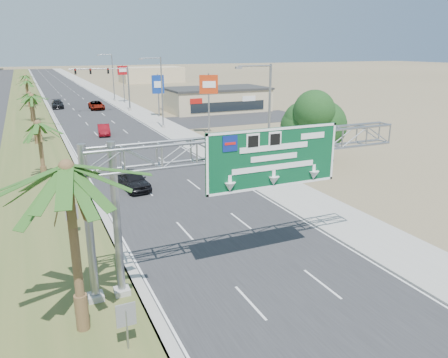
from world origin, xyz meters
name	(u,v)px	position (x,y,z in m)	size (l,w,h in m)	color
road	(68,94)	(0.00, 110.00, 0.01)	(12.00, 300.00, 0.02)	#28282B
sidewalk_right	(102,92)	(8.50, 110.00, 0.05)	(4.00, 300.00, 0.10)	#9E9B93
median_grass	(25,95)	(-10.00, 110.00, 0.06)	(7.00, 300.00, 0.12)	#445826
sign_gantry	(241,158)	(-1.06, 9.93, 6.06)	(16.75, 1.24, 7.50)	gray
palm_near	(67,169)	(-9.20, 8.00, 6.93)	(5.70, 5.70, 8.35)	brown
palm_row_b	(38,124)	(-9.50, 32.00, 4.90)	(3.99, 3.99, 5.95)	brown
palm_row_c	(32,97)	(-9.50, 48.00, 5.66)	(3.99, 3.99, 6.75)	brown
palm_row_d	(29,94)	(-9.50, 66.00, 4.42)	(3.99, 3.99, 5.45)	brown
palm_row_e	(27,81)	(-9.50, 85.00, 5.09)	(3.99, 3.99, 6.15)	brown
palm_row_f	(25,76)	(-9.50, 110.00, 4.71)	(3.99, 3.99, 5.75)	brown
streetlight_near	(267,131)	(7.30, 22.00, 4.69)	(3.27, 0.44, 10.00)	gray
streetlight_mid	(161,96)	(7.30, 52.00, 4.69)	(3.27, 0.44, 10.00)	gray
streetlight_far	(112,80)	(7.30, 88.00, 4.69)	(3.27, 0.44, 10.00)	gray
signal_mast	(117,85)	(5.17, 71.97, 4.85)	(10.28, 0.71, 8.00)	gray
store_building	(217,100)	(22.00, 66.00, 2.00)	(18.00, 10.00, 4.00)	#CCB98A
oak_near	(316,120)	(15.00, 26.00, 4.53)	(4.50, 4.50, 6.80)	brown
oak_far	(316,119)	(18.00, 30.00, 3.82)	(3.50, 3.50, 5.60)	brown
median_signback_a	(126,318)	(-7.80, 6.00, 1.45)	(0.75, 0.08, 2.08)	gray
median_signback_b	(72,215)	(-8.50, 18.00, 1.45)	(0.75, 0.08, 2.08)	gray
building_distant_right	(151,75)	(30.00, 140.00, 2.50)	(20.00, 12.00, 5.00)	#CCB98A
car_left_lane	(133,180)	(-2.98, 25.88, 0.78)	(1.85, 4.59, 1.57)	black
car_mid_lane	(104,130)	(-1.13, 50.61, 0.71)	(1.50, 4.31, 1.42)	maroon
car_right_lane	(96,105)	(2.00, 77.11, 0.77)	(2.56, 5.55, 1.54)	gray
car_far	(58,104)	(-4.57, 82.05, 0.77)	(2.15, 5.29, 1.53)	black
pole_sign_red_near	(209,88)	(11.71, 44.93, 6.25)	(2.38, 0.99, 8.05)	gray
pole_sign_blue	(158,86)	(10.12, 63.03, 5.16)	(2.01, 0.41, 7.11)	gray
pole_sign_red_far	(123,73)	(9.00, 85.01, 6.16)	(2.22, 0.64, 7.83)	gray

